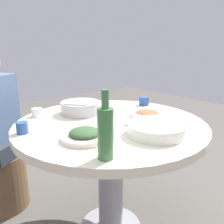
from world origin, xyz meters
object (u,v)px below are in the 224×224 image
at_px(dish_tofu_braise, 147,114).
at_px(tea_cup_far, 37,112).
at_px(soup_bowl, 156,129).
at_px(tea_cup_near, 22,128).
at_px(dish_greens, 85,135).
at_px(round_dining_table, 111,145).
at_px(rice_bowl, 81,107).
at_px(tea_cup_side, 144,101).
at_px(stool_for_diner_left, 2,180).
at_px(green_bottle, 105,132).

height_order(dish_tofu_braise, tea_cup_far, tea_cup_far).
distance_m(soup_bowl, tea_cup_near, 0.69).
height_order(dish_greens, tea_cup_far, dish_greens).
relative_size(round_dining_table, soup_bowl, 3.76).
bearing_deg(rice_bowl, dish_tofu_braise, -49.25).
relative_size(dish_tofu_braise, tea_cup_near, 3.23).
relative_size(tea_cup_far, tea_cup_side, 0.92).
bearing_deg(rice_bowl, tea_cup_side, -13.57).
bearing_deg(tea_cup_side, round_dining_table, -161.89).
bearing_deg(tea_cup_near, stool_for_diner_left, 90.27).
relative_size(soup_bowl, dish_greens, 1.29).
relative_size(green_bottle, stool_for_diner_left, 0.66).
bearing_deg(tea_cup_near, dish_tofu_braise, -16.56).
xyz_separation_m(tea_cup_far, tea_cup_side, (0.74, -0.24, 0.01)).
bearing_deg(tea_cup_side, rice_bowl, 166.43).
bearing_deg(green_bottle, dish_greens, 77.82).
distance_m(dish_tofu_braise, tea_cup_near, 0.75).
relative_size(dish_tofu_braise, tea_cup_far, 2.91).
distance_m(soup_bowl, tea_cup_side, 0.61).
distance_m(tea_cup_far, tea_cup_side, 0.78).
bearing_deg(stool_for_diner_left, dish_greens, -76.66).
relative_size(rice_bowl, soup_bowl, 0.88).
height_order(soup_bowl, dish_tofu_braise, soup_bowl).
height_order(tea_cup_near, tea_cup_far, tea_cup_near).
distance_m(dish_greens, dish_tofu_braise, 0.52).
bearing_deg(round_dining_table, green_bottle, -132.19).
distance_m(round_dining_table, dish_tofu_braise, 0.31).
bearing_deg(tea_cup_far, soup_bowl, -64.53).
relative_size(dish_greens, dish_tofu_braise, 1.17).
relative_size(tea_cup_near, stool_for_diner_left, 0.14).
bearing_deg(tea_cup_side, tea_cup_far, 162.01).
distance_m(dish_greens, stool_for_diner_left, 1.05).
bearing_deg(dish_greens, round_dining_table, 25.64).
relative_size(green_bottle, tea_cup_far, 4.18).
bearing_deg(tea_cup_far, green_bottle, -92.28).
xyz_separation_m(rice_bowl, green_bottle, (-0.28, -0.61, 0.07)).
bearing_deg(round_dining_table, soup_bowl, -81.77).
distance_m(dish_tofu_braise, stool_for_diner_left, 1.22).
xyz_separation_m(dish_tofu_braise, tea_cup_far, (-0.53, 0.45, 0.01)).
bearing_deg(tea_cup_side, dish_greens, -158.98).
xyz_separation_m(soup_bowl, tea_cup_near, (-0.51, 0.46, 0.00)).
relative_size(rice_bowl, tea_cup_near, 4.32).
height_order(round_dining_table, dish_tofu_braise, dish_tofu_braise).
xyz_separation_m(soup_bowl, dish_greens, (-0.31, 0.18, -0.01)).
distance_m(tea_cup_near, tea_cup_far, 0.30).
bearing_deg(dish_greens, tea_cup_side, 21.02).
bearing_deg(tea_cup_side, green_bottle, -147.09).
height_order(round_dining_table, tea_cup_side, tea_cup_side).
bearing_deg(dish_tofu_braise, soup_bowl, -129.80).
bearing_deg(rice_bowl, green_bottle, -114.43).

